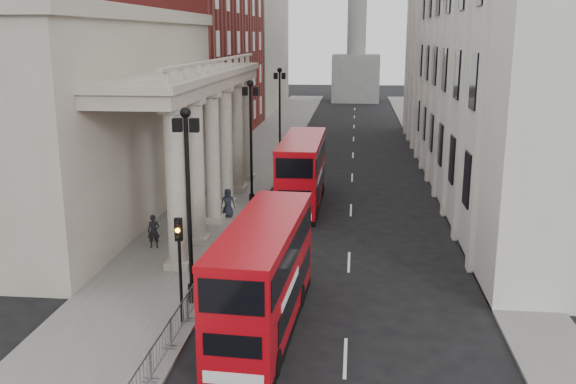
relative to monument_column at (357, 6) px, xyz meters
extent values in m
plane|color=black|center=(-6.00, -92.00, -15.98)|extent=(260.00, 260.00, 0.00)
cube|color=slate|center=(-9.00, -62.00, -15.92)|extent=(6.00, 140.00, 0.12)
cube|color=slate|center=(7.50, -62.00, -15.92)|extent=(3.00, 140.00, 0.12)
cube|color=slate|center=(-6.05, -62.00, -15.91)|extent=(0.20, 140.00, 0.14)
cube|color=gray|center=(-16.50, -74.00, -9.98)|extent=(9.00, 28.00, 12.00)
cube|color=maroon|center=(-16.50, -44.00, -4.98)|extent=(9.00, 32.00, 22.00)
cube|color=gray|center=(-16.50, -12.00, -5.98)|extent=(9.00, 30.00, 20.00)
cube|color=beige|center=(10.00, -60.00, -3.48)|extent=(8.00, 55.00, 25.00)
cube|color=#60605E|center=(0.00, 0.00, -11.98)|extent=(8.00, 8.00, 8.00)
cylinder|color=black|center=(-6.60, -88.00, -15.46)|extent=(0.36, 0.36, 0.80)
cylinder|color=black|center=(-6.60, -88.00, -11.86)|extent=(0.18, 0.18, 8.00)
sphere|color=black|center=(-6.60, -88.00, -7.76)|extent=(0.44, 0.44, 0.44)
cube|color=black|center=(-6.25, -88.00, -8.26)|extent=(0.35, 0.35, 0.55)
cube|color=black|center=(-6.95, -88.00, -8.26)|extent=(0.35, 0.35, 0.55)
cylinder|color=black|center=(-6.60, -72.00, -15.46)|extent=(0.36, 0.36, 0.80)
cylinder|color=black|center=(-6.60, -72.00, -11.86)|extent=(0.18, 0.18, 8.00)
sphere|color=black|center=(-6.60, -72.00, -7.76)|extent=(0.44, 0.44, 0.44)
cube|color=black|center=(-6.25, -72.00, -8.26)|extent=(0.35, 0.35, 0.55)
cube|color=black|center=(-6.95, -72.00, -8.26)|extent=(0.35, 0.35, 0.55)
cylinder|color=black|center=(-6.60, -56.00, -15.46)|extent=(0.36, 0.36, 0.80)
cylinder|color=black|center=(-6.60, -56.00, -11.86)|extent=(0.18, 0.18, 8.00)
sphere|color=black|center=(-6.60, -56.00, -7.76)|extent=(0.44, 0.44, 0.44)
cube|color=black|center=(-6.25, -56.00, -8.26)|extent=(0.35, 0.35, 0.55)
cube|color=black|center=(-6.95, -56.00, -8.26)|extent=(0.35, 0.35, 0.55)
cylinder|color=black|center=(-6.50, -90.00, -14.16)|extent=(0.12, 0.12, 3.40)
cube|color=black|center=(-6.50, -90.00, -12.01)|extent=(0.28, 0.22, 0.90)
sphere|color=black|center=(-6.50, -90.13, -11.71)|extent=(0.18, 0.18, 0.18)
sphere|color=orange|center=(-6.50, -90.13, -12.01)|extent=(0.18, 0.18, 0.18)
sphere|color=black|center=(-6.50, -90.13, -12.31)|extent=(0.18, 0.18, 0.18)
cube|color=gray|center=(-6.35, -93.30, -15.31)|extent=(0.50, 2.30, 1.10)
cube|color=gray|center=(-6.35, -90.95, -15.31)|extent=(0.50, 2.30, 1.10)
cube|color=gray|center=(-6.35, -88.60, -15.31)|extent=(0.50, 2.30, 1.10)
cube|color=gray|center=(-6.35, -86.25, -15.31)|extent=(0.50, 2.30, 1.10)
cube|color=gray|center=(-6.35, -83.90, -15.31)|extent=(0.50, 2.30, 1.10)
cube|color=gray|center=(-6.35, -81.55, -15.31)|extent=(0.50, 2.30, 1.10)
cube|color=#AE0810|center=(-3.22, -89.94, -14.70)|extent=(2.95, 10.11, 1.90)
cube|color=#AE0810|center=(-3.22, -89.94, -12.72)|extent=(2.95, 10.11, 1.67)
cube|color=#AE0810|center=(-3.22, -89.94, -11.77)|extent=(2.99, 10.15, 0.24)
cube|color=black|center=(-3.22, -89.94, -15.81)|extent=(2.97, 10.11, 0.33)
cube|color=black|center=(-3.22, -89.94, -14.46)|extent=(2.90, 8.22, 0.95)
cube|color=black|center=(-3.22, -89.94, -12.63)|extent=(2.97, 9.55, 1.05)
cube|color=white|center=(-3.51, -94.92, -15.36)|extent=(2.00, 0.17, 0.43)
cylinder|color=black|center=(-4.49, -93.34, -15.51)|extent=(0.36, 0.97, 0.95)
cylinder|color=black|center=(-2.34, -93.47, -15.51)|extent=(0.36, 0.97, 0.95)
cylinder|color=black|center=(-4.16, -87.55, -15.51)|extent=(0.36, 0.97, 0.95)
cylinder|color=black|center=(-2.01, -87.67, -15.51)|extent=(0.36, 0.97, 0.95)
cube|color=#BC0812|center=(-3.33, -70.88, -14.63)|extent=(2.57, 10.56, 2.01)
cube|color=#BC0812|center=(-3.33, -70.88, -12.54)|extent=(2.57, 10.56, 1.76)
cube|color=#BC0812|center=(-3.33, -70.88, -11.54)|extent=(2.61, 10.60, 0.25)
cube|color=black|center=(-3.33, -70.88, -15.81)|extent=(2.59, 10.56, 0.35)
cube|color=black|center=(-3.33, -70.88, -14.37)|extent=(2.62, 8.55, 1.00)
cube|color=black|center=(-3.33, -70.88, -12.44)|extent=(2.63, 9.96, 1.10)
cube|color=white|center=(-3.36, -76.14, -15.33)|extent=(2.11, 0.07, 0.45)
cube|color=yellow|center=(-3.36, -76.15, -15.66)|extent=(0.55, 0.04, 0.13)
cylinder|color=black|center=(-4.49, -74.54, -15.48)|extent=(0.33, 1.01, 1.00)
cylinder|color=black|center=(-2.22, -74.55, -15.48)|extent=(0.33, 1.01, 1.00)
cylinder|color=black|center=(-4.45, -68.41, -15.48)|extent=(0.33, 1.01, 1.00)
cylinder|color=black|center=(-2.18, -68.42, -15.48)|extent=(0.33, 1.01, 1.00)
imported|color=black|center=(-10.43, -81.13, -14.96)|extent=(0.72, 0.53, 1.80)
imported|color=black|center=(-9.37, -72.60, -15.07)|extent=(0.86, 0.71, 1.58)
imported|color=black|center=(-7.66, -74.82, -14.96)|extent=(0.99, 0.76, 1.81)
camera|label=1|loc=(0.15, -112.96, -4.77)|focal=40.00mm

